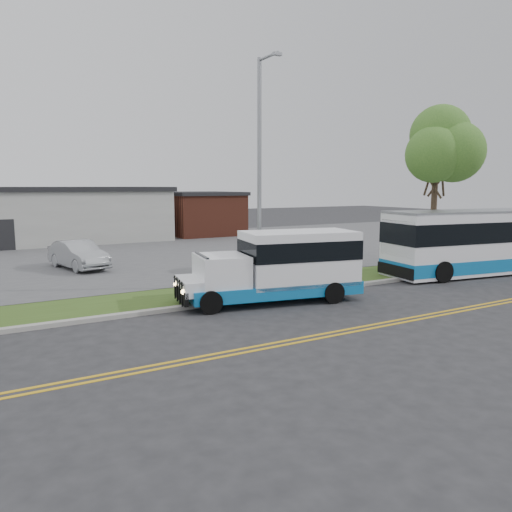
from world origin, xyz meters
TOP-DOWN VIEW (x-y plane):
  - ground at (0.00, 0.00)m, footprint 140.00×140.00m
  - lane_line_north at (0.00, -3.85)m, footprint 70.00×0.12m
  - lane_line_south at (0.00, -4.15)m, footprint 70.00×0.12m
  - curb at (0.00, 1.10)m, footprint 80.00×0.30m
  - verge at (0.00, 2.90)m, footprint 80.00×3.30m
  - parking_lot at (0.00, 17.00)m, footprint 80.00×25.00m
  - brick_wing at (10.50, 26.00)m, footprint 6.30×7.30m
  - tree_east at (14.00, 3.00)m, footprint 5.20×5.20m
  - streetlight_near at (3.00, 2.73)m, footprint 0.35×1.53m
  - shuttle_bus at (2.67, 0.47)m, footprint 7.29×3.48m
  - transit_bus at (15.27, 0.47)m, footprint 11.89×4.26m
  - parked_car_a at (-2.79, 11.75)m, footprint 2.55×4.72m

SIDE VIEW (x-z plane):
  - ground at x=0.00m, z-range 0.00..0.00m
  - lane_line_north at x=0.00m, z-range 0.00..0.01m
  - lane_line_south at x=0.00m, z-range 0.00..0.01m
  - verge at x=0.00m, z-range 0.00..0.10m
  - parking_lot at x=0.00m, z-range 0.00..0.10m
  - curb at x=0.00m, z-range 0.00..0.15m
  - parked_car_a at x=-2.79m, z-range 0.10..1.58m
  - shuttle_bus at x=2.67m, z-range 0.09..2.78m
  - transit_bus at x=15.27m, z-range 0.02..3.25m
  - brick_wing at x=10.50m, z-range 0.01..3.91m
  - streetlight_near at x=3.00m, z-range 0.48..9.98m
  - tree_east at x=14.00m, z-range 2.04..10.37m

